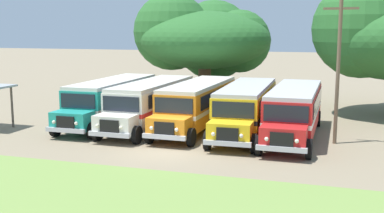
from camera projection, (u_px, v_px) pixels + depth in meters
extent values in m
plane|color=#84755B|center=(165.00, 151.00, 24.40)|extent=(220.00, 220.00, 0.00)
cube|color=olive|center=(76.00, 211.00, 16.32)|extent=(80.00, 10.68, 0.01)
cube|color=teal|center=(114.00, 99.00, 32.02)|extent=(2.60, 9.23, 2.10)
cube|color=white|center=(114.00, 101.00, 32.05)|extent=(2.63, 9.25, 0.24)
cube|color=black|center=(133.00, 91.00, 31.86)|extent=(0.12, 8.00, 0.80)
cube|color=black|center=(99.00, 90.00, 32.59)|extent=(0.12, 8.00, 0.80)
cube|color=beige|center=(113.00, 81.00, 31.83)|extent=(2.51, 9.12, 0.22)
cube|color=teal|center=(72.00, 121.00, 27.10)|extent=(2.21, 1.42, 1.05)
cube|color=black|center=(65.00, 123.00, 26.40)|extent=(1.10, 0.11, 0.70)
cube|color=#B7B7BC|center=(65.00, 130.00, 26.43)|extent=(2.40, 0.22, 0.24)
cube|color=black|center=(78.00, 101.00, 27.57)|extent=(2.20, 0.08, 0.84)
cube|color=white|center=(141.00, 92.00, 36.40)|extent=(0.90, 0.07, 1.30)
sphere|color=#EAE5C6|center=(76.00, 123.00, 26.15)|extent=(0.20, 0.20, 0.20)
sphere|color=#EAE5C6|center=(54.00, 122.00, 26.55)|extent=(0.20, 0.20, 0.20)
cylinder|color=black|center=(92.00, 131.00, 26.93)|extent=(0.29, 1.00, 1.00)
cylinder|color=black|center=(55.00, 128.00, 27.63)|extent=(0.29, 1.00, 1.00)
cylinder|color=black|center=(148.00, 108.00, 34.67)|extent=(0.29, 1.00, 1.00)
cylinder|color=black|center=(118.00, 106.00, 35.37)|extent=(0.29, 1.00, 1.00)
cube|color=silver|center=(153.00, 101.00, 30.89)|extent=(2.60, 9.23, 2.10)
cube|color=red|center=(153.00, 104.00, 30.92)|extent=(2.63, 9.25, 0.24)
cube|color=black|center=(173.00, 94.00, 30.70)|extent=(0.12, 8.00, 0.80)
cube|color=black|center=(137.00, 92.00, 31.49)|extent=(0.12, 8.00, 0.80)
cube|color=beige|center=(153.00, 83.00, 30.71)|extent=(2.51, 9.12, 0.22)
cube|color=silver|center=(116.00, 124.00, 26.01)|extent=(2.21, 1.42, 1.05)
cube|color=black|center=(109.00, 127.00, 25.31)|extent=(1.10, 0.11, 0.70)
cube|color=#B7B7BC|center=(109.00, 135.00, 25.34)|extent=(2.40, 0.22, 0.24)
cube|color=black|center=(121.00, 104.00, 26.47)|extent=(2.20, 0.08, 0.84)
cube|color=red|center=(178.00, 94.00, 35.24)|extent=(0.90, 0.07, 1.30)
sphere|color=#EAE5C6|center=(121.00, 128.00, 25.05)|extent=(0.20, 0.20, 0.20)
sphere|color=#EAE5C6|center=(97.00, 126.00, 25.48)|extent=(0.20, 0.20, 0.20)
cylinder|color=black|center=(137.00, 135.00, 25.82)|extent=(0.29, 1.00, 1.00)
cylinder|color=black|center=(97.00, 132.00, 26.56)|extent=(0.29, 1.00, 1.00)
cylinder|color=black|center=(186.00, 111.00, 33.51)|extent=(0.29, 1.00, 1.00)
cylinder|color=black|center=(154.00, 109.00, 34.24)|extent=(0.29, 1.00, 1.00)
cube|color=orange|center=(199.00, 102.00, 30.33)|extent=(2.62, 9.23, 2.10)
cube|color=white|center=(199.00, 105.00, 30.36)|extent=(2.65, 9.25, 0.24)
cube|color=black|center=(220.00, 95.00, 30.14)|extent=(0.15, 8.00, 0.80)
cube|color=black|center=(182.00, 93.00, 30.93)|extent=(0.15, 8.00, 0.80)
cube|color=beige|center=(199.00, 84.00, 30.14)|extent=(2.54, 9.13, 0.22)
cube|color=orange|center=(169.00, 126.00, 25.45)|extent=(2.22, 1.43, 1.05)
cube|color=black|center=(164.00, 129.00, 24.75)|extent=(1.10, 0.11, 0.70)
cube|color=#B7B7BC|center=(164.00, 137.00, 24.78)|extent=(2.40, 0.23, 0.24)
cube|color=black|center=(174.00, 106.00, 25.91)|extent=(2.20, 0.09, 0.84)
cube|color=white|center=(218.00, 95.00, 34.67)|extent=(0.90, 0.07, 1.30)
sphere|color=#EAE5C6|center=(176.00, 130.00, 24.49)|extent=(0.20, 0.20, 0.20)
sphere|color=#EAE5C6|center=(151.00, 128.00, 24.92)|extent=(0.20, 0.20, 0.20)
cylinder|color=black|center=(191.00, 137.00, 25.25)|extent=(0.29, 1.00, 1.00)
cylinder|color=black|center=(150.00, 134.00, 26.00)|extent=(0.29, 1.00, 1.00)
cylinder|color=black|center=(229.00, 112.00, 32.94)|extent=(0.29, 1.00, 1.00)
cylinder|color=black|center=(196.00, 110.00, 33.68)|extent=(0.29, 1.00, 1.00)
cube|color=yellow|center=(247.00, 106.00, 29.00)|extent=(2.83, 9.28, 2.10)
cube|color=black|center=(247.00, 109.00, 29.03)|extent=(2.86, 9.31, 0.24)
cube|color=black|center=(269.00, 98.00, 28.87)|extent=(0.33, 8.00, 0.80)
cube|color=black|center=(228.00, 96.00, 29.54)|extent=(0.33, 8.00, 0.80)
cube|color=#B2B2B7|center=(247.00, 87.00, 28.82)|extent=(2.75, 9.18, 0.22)
cube|color=yellow|center=(230.00, 132.00, 24.05)|extent=(2.25, 1.48, 1.05)
cube|color=black|center=(227.00, 135.00, 23.34)|extent=(1.10, 0.14, 0.70)
cube|color=#B7B7BC|center=(227.00, 144.00, 23.37)|extent=(2.41, 0.29, 0.24)
cube|color=black|center=(233.00, 110.00, 24.52)|extent=(2.20, 0.14, 0.84)
cube|color=black|center=(257.00, 97.00, 33.41)|extent=(0.90, 0.09, 1.30)
sphere|color=#EAE5C6|center=(241.00, 136.00, 23.11)|extent=(0.20, 0.20, 0.20)
sphere|color=#EAE5C6|center=(213.00, 134.00, 23.48)|extent=(0.20, 0.20, 0.20)
cylinder|color=black|center=(254.00, 143.00, 23.91)|extent=(0.32, 1.01, 1.00)
cylinder|color=black|center=(208.00, 140.00, 24.54)|extent=(0.32, 1.01, 1.00)
cylinder|color=black|center=(272.00, 115.00, 31.71)|extent=(0.32, 1.01, 1.00)
cylinder|color=black|center=(236.00, 114.00, 32.34)|extent=(0.32, 1.01, 1.00)
cube|color=red|center=(295.00, 109.00, 27.87)|extent=(2.50, 9.20, 2.10)
cube|color=white|center=(295.00, 112.00, 27.90)|extent=(2.53, 9.22, 0.24)
cube|color=black|center=(318.00, 101.00, 27.69)|extent=(0.04, 8.00, 0.80)
cube|color=black|center=(274.00, 99.00, 28.45)|extent=(0.04, 8.00, 0.80)
cube|color=#B2B2B7|center=(296.00, 89.00, 27.68)|extent=(2.42, 9.10, 0.22)
cube|color=red|center=(284.00, 137.00, 22.97)|extent=(2.20, 1.40, 1.05)
cube|color=black|center=(282.00, 140.00, 22.27)|extent=(1.10, 0.10, 0.70)
cube|color=#B7B7BC|center=(281.00, 149.00, 22.30)|extent=(2.40, 0.20, 0.24)
cube|color=black|center=(286.00, 114.00, 23.43)|extent=(2.20, 0.06, 0.84)
cube|color=white|center=(302.00, 100.00, 32.23)|extent=(0.90, 0.06, 1.30)
sphere|color=#EAE5C6|center=(297.00, 141.00, 22.01)|extent=(0.20, 0.20, 0.20)
sphere|color=#EAE5C6|center=(266.00, 139.00, 22.43)|extent=(0.20, 0.20, 0.20)
cylinder|color=black|center=(309.00, 149.00, 22.79)|extent=(0.28, 1.00, 1.00)
cylinder|color=black|center=(259.00, 145.00, 23.51)|extent=(0.28, 1.00, 1.00)
cylinder|color=black|center=(318.00, 119.00, 30.50)|extent=(0.28, 1.00, 1.00)
cylinder|color=black|center=(280.00, 117.00, 31.22)|extent=(0.28, 1.00, 1.00)
cylinder|color=brown|center=(205.00, 82.00, 40.45)|extent=(1.07, 1.07, 3.46)
ellipsoid|color=#286028|center=(205.00, 40.00, 39.88)|extent=(10.99, 11.14, 4.81)
sphere|color=#286028|center=(239.00, 41.00, 40.17)|extent=(5.29, 5.29, 5.29)
sphere|color=#286028|center=(172.00, 32.00, 39.79)|extent=(6.41, 6.41, 6.41)
sphere|color=#286028|center=(214.00, 40.00, 42.72)|extent=(7.07, 7.07, 7.07)
sphere|color=#286028|center=(362.00, 29.00, 33.29)|extent=(6.94, 6.94, 6.94)
cylinder|color=brown|center=(338.00, 72.00, 25.38)|extent=(0.20, 0.20, 7.83)
cube|color=brown|center=(341.00, 8.00, 24.85)|extent=(1.80, 0.12, 0.12)
cylinder|color=brown|center=(12.00, 107.00, 30.14)|extent=(0.14, 0.14, 2.60)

